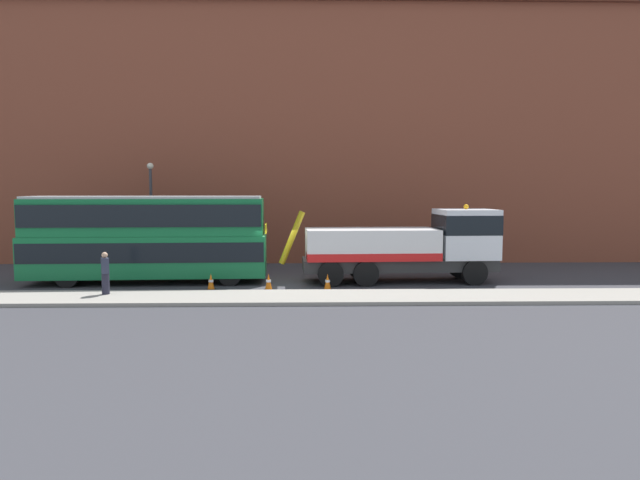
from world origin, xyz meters
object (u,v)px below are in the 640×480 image
Objects in this scene: traffic_cone_midway at (269,282)px; traffic_cone_near_truck at (328,282)px; recovery_tow_truck at (409,245)px; double_decker_bus at (147,235)px; traffic_cone_near_bus at (211,282)px; pedestrian_onlooker at (105,274)px; street_lamp at (151,205)px.

traffic_cone_midway is 2.57m from traffic_cone_near_truck.
double_decker_bus is (-12.23, -0.02, 0.47)m from recovery_tow_truck.
double_decker_bus is 4.25m from traffic_cone_near_bus.
recovery_tow_truck is 4.67m from traffic_cone_near_truck.
traffic_cone_midway is at bearing 178.14° from traffic_cone_near_truck.
recovery_tow_truck is at bearing -2.36° from double_decker_bus.
traffic_cone_near_truck is (5.08, -0.16, 0.00)m from traffic_cone_near_bus.
double_decker_bus is at bearing 51.85° from pedestrian_onlooker.
pedestrian_onlooker is at bearing -156.22° from traffic_cone_near_bus.
pedestrian_onlooker reaches higher than traffic_cone_near_truck.
double_decker_bus reaches higher than traffic_cone_midway.
traffic_cone_near_bus is at bearing -58.64° from street_lamp.
traffic_cone_near_truck is (2.57, -0.08, 0.00)m from traffic_cone_midway.
recovery_tow_truck is at bearing -21.74° from street_lamp.
pedestrian_onlooker is at bearing -166.40° from recovery_tow_truck.
recovery_tow_truck reaches higher than traffic_cone_midway.
traffic_cone_midway is at bearing -46.72° from street_lamp.
traffic_cone_near_truck is (9.02, 1.58, -0.64)m from pedestrian_onlooker.
recovery_tow_truck is at bearing 17.61° from traffic_cone_midway.
pedestrian_onlooker is (-0.69, -3.70, -1.25)m from double_decker_bus.
traffic_cone_near_bus is at bearing -33.50° from double_decker_bus.
traffic_cone_near_bus is at bearing 178.36° from traffic_cone_midway.
double_decker_bus is 8.80m from traffic_cone_near_truck.
double_decker_bus is at bearing 148.96° from traffic_cone_near_bus.
recovery_tow_truck is 14.16× the size of traffic_cone_midway.
street_lamp is at bearing 141.86° from traffic_cone_near_truck.
double_decker_bus is at bearing 177.64° from recovery_tow_truck.
traffic_cone_near_bus is 9.15m from street_lamp.
street_lamp is at bearing 100.30° from double_decker_bus.
traffic_cone_near_bus is (3.26, -1.96, -1.89)m from double_decker_bus.
recovery_tow_truck is at bearing 12.45° from traffic_cone_near_bus.
traffic_cone_midway is at bearing -164.85° from recovery_tow_truck.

